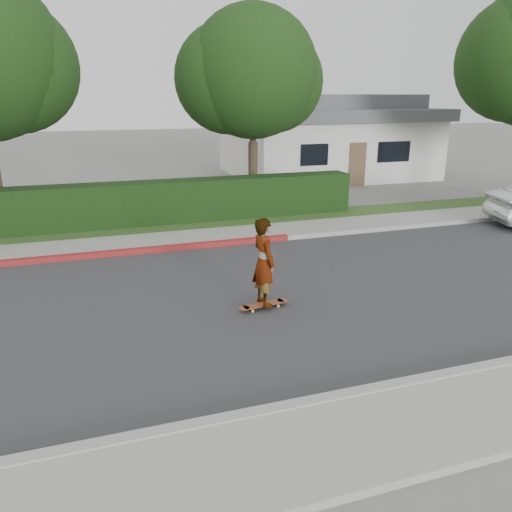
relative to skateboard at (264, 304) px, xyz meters
name	(u,v)px	position (x,y,z in m)	size (l,w,h in m)	color
ground	(313,291)	(1.41, 0.60, -0.10)	(120.00, 120.00, 0.00)	slate
road	(313,290)	(1.41, 0.60, -0.09)	(60.00, 8.00, 0.01)	#2D2D30
curb_near	(426,381)	(1.41, -3.50, -0.02)	(60.00, 0.20, 0.15)	#9E9E99
sidewalk_near	(467,416)	(1.41, -4.40, -0.04)	(60.00, 1.60, 0.12)	gray
curb_far	(256,240)	(1.41, 4.70, -0.02)	(60.00, 0.20, 0.15)	#9E9E99
curb_red_section	(81,256)	(-3.59, 4.70, -0.02)	(12.00, 0.21, 0.15)	maroon
sidewalk_far	(247,233)	(1.41, 5.60, -0.04)	(60.00, 1.60, 0.12)	gray
planting_strip	(233,222)	(1.41, 7.20, -0.05)	(60.00, 1.60, 0.10)	#2D4C1E
hedge	(142,205)	(-1.59, 7.80, 0.65)	(15.00, 1.00, 1.50)	black
tree_center	(251,77)	(2.89, 9.79, 4.81)	(5.66, 4.84, 7.44)	#33261C
house	(325,136)	(9.41, 16.60, 2.00)	(10.60, 8.60, 4.30)	beige
skateboard	(264,304)	(0.00, 0.00, 0.00)	(1.13, 0.38, 0.10)	gold
skateboarder	(264,262)	(0.00, 0.00, 0.93)	(0.67, 0.44, 1.82)	white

